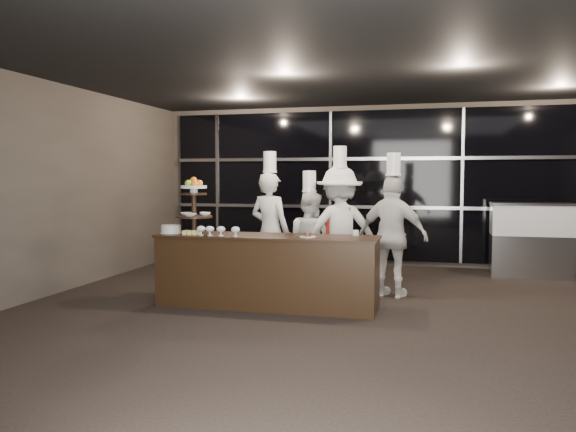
% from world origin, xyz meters
% --- Properties ---
extents(room, '(10.00, 10.00, 10.00)m').
position_xyz_m(room, '(0.00, 0.00, 1.50)').
color(room, black).
rests_on(room, ground).
extents(window_wall, '(8.60, 0.10, 2.80)m').
position_xyz_m(window_wall, '(0.00, 4.94, 1.50)').
color(window_wall, black).
rests_on(window_wall, ground).
extents(buffet_counter, '(2.84, 0.74, 0.92)m').
position_xyz_m(buffet_counter, '(-1.35, 1.17, 0.47)').
color(buffet_counter, black).
rests_on(buffet_counter, ground).
extents(display_stand, '(0.48, 0.48, 0.74)m').
position_xyz_m(display_stand, '(-2.35, 1.17, 1.34)').
color(display_stand, black).
rests_on(display_stand, buffet_counter).
extents(compotes, '(0.57, 0.11, 0.12)m').
position_xyz_m(compotes, '(-1.95, 0.95, 1.00)').
color(compotes, silver).
rests_on(compotes, buffet_counter).
extents(layer_cake, '(0.30, 0.30, 0.11)m').
position_xyz_m(layer_cake, '(-2.67, 1.12, 0.97)').
color(layer_cake, white).
rests_on(layer_cake, buffet_counter).
extents(pastry_squares, '(0.19, 0.13, 0.05)m').
position_xyz_m(pastry_squares, '(-2.32, 1.01, 0.95)').
color(pastry_squares, '#F9E579').
rests_on(pastry_squares, buffet_counter).
extents(small_plate, '(0.20, 0.20, 0.05)m').
position_xyz_m(small_plate, '(-0.80, 1.07, 0.94)').
color(small_plate, white).
rests_on(small_plate, buffet_counter).
extents(chef_cup, '(0.08, 0.08, 0.07)m').
position_xyz_m(chef_cup, '(-0.25, 1.42, 0.96)').
color(chef_cup, white).
rests_on(chef_cup, buffet_counter).
extents(display_case, '(1.28, 0.56, 1.24)m').
position_xyz_m(display_case, '(2.28, 4.30, 0.69)').
color(display_case, '#A5A5AA').
rests_on(display_case, ground).
extents(chef_a, '(0.73, 0.59, 2.03)m').
position_xyz_m(chef_a, '(-1.62, 2.21, 0.89)').
color(chef_a, silver).
rests_on(chef_a, ground).
extents(chef_b, '(0.83, 0.72, 1.75)m').
position_xyz_m(chef_b, '(-1.03, 2.23, 0.74)').
color(chef_b, silver).
rests_on(chef_b, ground).
extents(chef_c, '(1.33, 1.07, 2.10)m').
position_xyz_m(chef_c, '(-0.60, 2.29, 0.91)').
color(chef_c, silver).
rests_on(chef_c, ground).
extents(chef_d, '(1.07, 0.69, 1.99)m').
position_xyz_m(chef_d, '(0.16, 2.15, 0.86)').
color(chef_d, silver).
rests_on(chef_d, ground).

